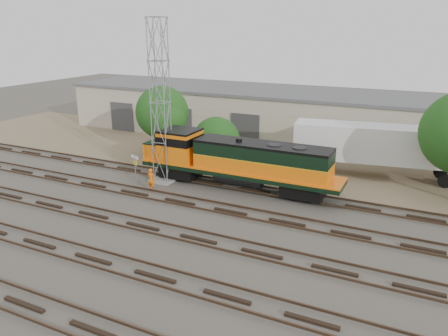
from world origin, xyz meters
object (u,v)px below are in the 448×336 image
at_px(locomotive, 235,160).
at_px(semi_trailer, 386,146).
at_px(worker, 151,179).
at_px(signal_tower, 160,105).

relative_size(locomotive, semi_trailer, 1.12).
xyz_separation_m(locomotive, worker, (-5.55, -3.33, -1.36)).
xyz_separation_m(locomotive, signal_tower, (-5.93, -1.07, 3.95)).
distance_m(locomotive, semi_trailer, 12.65).
distance_m(locomotive, worker, 6.62).
xyz_separation_m(locomotive, semi_trailer, (10.08, 7.62, 0.49)).
bearing_deg(worker, locomotive, -150.20).
height_order(signal_tower, semi_trailer, signal_tower).
relative_size(signal_tower, semi_trailer, 0.88).
bearing_deg(signal_tower, semi_trailer, 28.48).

